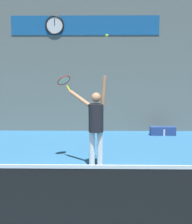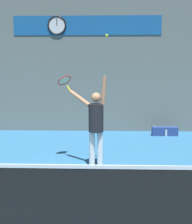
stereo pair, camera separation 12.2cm
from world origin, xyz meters
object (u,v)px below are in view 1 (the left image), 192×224
at_px(tennis_racket, 64,81).
at_px(equipment_bag, 163,131).
at_px(scoreboard_clock, 55,25).
at_px(water_bottle, 164,132).
at_px(tennis_player, 96,121).
at_px(tennis_ball, 107,36).

relative_size(tennis_racket, equipment_bag, 0.51).
distance_m(scoreboard_clock, tennis_racket, 3.99).
bearing_deg(scoreboard_clock, tennis_racket, -78.42).
height_order(scoreboard_clock, tennis_racket, scoreboard_clock).
relative_size(tennis_racket, water_bottle, 1.62).
distance_m(scoreboard_clock, tennis_player, 5.03).
xyz_separation_m(tennis_player, tennis_racket, (-0.75, 0.51, 0.88)).
bearing_deg(tennis_racket, equipment_bag, 44.34).
bearing_deg(tennis_ball, scoreboard_clock, 112.63).
height_order(tennis_racket, equipment_bag, tennis_racket).
xyz_separation_m(water_bottle, equipment_bag, (-0.02, 0.10, 0.03)).
bearing_deg(tennis_player, scoreboard_clock, 110.10).
xyz_separation_m(tennis_ball, water_bottle, (1.96, 3.36, -2.78)).
relative_size(scoreboard_clock, tennis_ball, 9.85).
distance_m(tennis_racket, equipment_bag, 4.46).
bearing_deg(scoreboard_clock, water_bottle, -11.54).
height_order(tennis_ball, equipment_bag, tennis_ball).
bearing_deg(equipment_bag, tennis_player, -122.78).
xyz_separation_m(scoreboard_clock, water_bottle, (3.67, -0.75, -3.55)).
height_order(tennis_player, tennis_racket, tennis_player).
bearing_deg(tennis_racket, water_bottle, 43.10).
xyz_separation_m(scoreboard_clock, equipment_bag, (3.65, -0.65, -3.52)).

